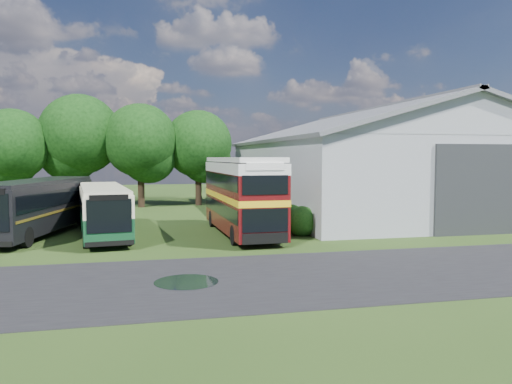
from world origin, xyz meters
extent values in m
plane|color=#1E3410|center=(0.00, 0.00, 0.00)|extent=(120.00, 120.00, 0.00)
cube|color=black|center=(3.00, -3.00, 0.00)|extent=(60.00, 8.00, 0.02)
cylinder|color=black|center=(-1.50, -3.00, 0.00)|extent=(2.20, 2.20, 0.01)
cube|color=gray|center=(15.00, 16.00, 2.75)|extent=(18.00, 24.00, 5.50)
cube|color=#2D3033|center=(15.00, 3.92, 2.50)|extent=(5.20, 0.18, 5.00)
cylinder|color=black|center=(-13.00, 23.50, 1.53)|extent=(0.56, 0.56, 3.06)
sphere|color=black|center=(-13.00, 23.50, 5.27)|extent=(5.78, 5.78, 5.78)
cylinder|color=black|center=(-8.00, 24.80, 1.80)|extent=(0.56, 0.56, 3.60)
sphere|color=black|center=(-8.00, 24.80, 6.20)|extent=(6.80, 6.80, 6.80)
cylinder|color=black|center=(-3.00, 23.80, 1.66)|extent=(0.56, 0.56, 3.31)
sphere|color=black|center=(-3.00, 23.80, 5.70)|extent=(6.26, 6.26, 6.26)
cylinder|color=black|center=(2.00, 24.60, 1.58)|extent=(0.56, 0.56, 3.17)
sphere|color=black|center=(2.00, 24.60, 5.46)|extent=(5.98, 5.98, 5.98)
sphere|color=#194714|center=(5.60, 6.00, 0.00)|extent=(1.70, 1.70, 1.70)
sphere|color=#194714|center=(5.60, 8.00, 0.00)|extent=(1.60, 1.60, 1.60)
sphere|color=#194714|center=(5.60, 10.00, 0.00)|extent=(1.80, 1.80, 1.80)
cube|color=#103B1F|center=(-5.01, 8.09, 1.50)|extent=(3.54, 10.08, 2.45)
cube|color=#4A0A0C|center=(2.45, 7.12, 2.29)|extent=(2.76, 10.00, 3.98)
cube|color=black|center=(-8.56, 9.36, 1.67)|extent=(4.83, 11.31, 2.74)
camera|label=1|loc=(-2.93, -19.91, 4.28)|focal=35.00mm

